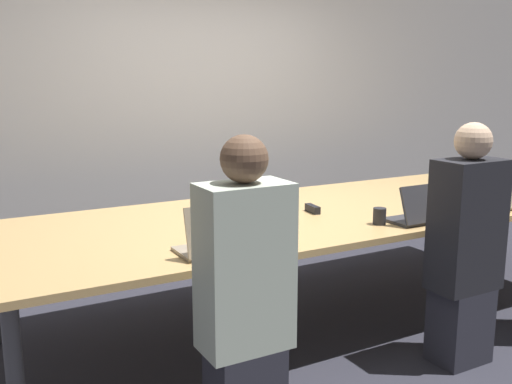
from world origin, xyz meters
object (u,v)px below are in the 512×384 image
Objects in this scene: cup_near_midright at (379,216)px; laptop_near_left at (215,240)px; bottle_near_left at (254,223)px; laptop_near_midright at (417,212)px; person_near_midright at (465,250)px; laptop_near_right at (499,199)px; person_near_left at (245,298)px; stapler at (313,209)px.

laptop_near_left is (-1.15, -0.07, 0.03)m from cup_near_midright.
bottle_near_left is at bearing -158.03° from laptop_near_left.
person_near_midright reaches higher than laptop_near_midright.
laptop_near_right reaches higher than bottle_near_left.
bottle_near_left is at bearing -122.14° from person_near_left.
stapler is at bearing -136.39° from person_near_left.
laptop_near_midright is at bearing -163.22° from person_near_left.
cup_near_midright is 0.50m from stapler.
laptop_near_left is 2.33× the size of stapler.
laptop_near_midright is at bearing -21.45° from cup_near_midright.
person_near_left is at bearing 11.43° from laptop_near_right.
laptop_near_midright reaches higher than cup_near_midright.
cup_near_midright is at bearing -64.89° from person_near_midright.
cup_near_midright is at bearing -176.61° from laptop_near_left.
laptop_near_left reaches higher than cup_near_midright.
cup_near_midright is 0.29× the size of laptop_near_left.
laptop_near_right is at bearing -4.29° from cup_near_midright.
person_near_midright is 1.45m from laptop_near_left.
person_near_left is 0.70m from bottle_near_left.
person_near_midright is 3.91× the size of laptop_near_left.
person_near_midright is at bearing 163.39° from laptop_near_left.
bottle_near_left reaches higher than stapler.
person_near_midright is at bearing -178.18° from person_near_left.
person_near_midright is at bearing -25.98° from bottle_near_left.
person_near_midright reaches higher than stapler.
laptop_near_midright is 1.34× the size of bottle_near_left.
stapler is (0.68, 0.42, -0.08)m from bottle_near_left.
laptop_near_midright is at bearing 179.15° from laptop_near_left.
person_near_left is (-1.45, -0.05, 0.00)m from person_near_midright.
laptop_near_right is 1.48× the size of bottle_near_left.
bottle_near_left reaches higher than cup_near_midright.
cup_near_midright is (-0.23, 0.48, 0.12)m from person_near_midright.
person_near_left is at bearing 81.42° from laptop_near_left.
laptop_near_right reaches higher than cup_near_midright.
laptop_near_right is 0.25× the size of person_near_midright.
bottle_near_left is (0.36, 0.58, 0.17)m from person_near_left.
laptop_near_midright is 0.87× the size of laptop_near_left.
laptop_near_right is 2.16m from laptop_near_left.
laptop_near_left is 0.32m from bottle_near_left.
person_near_midright is at bearing -60.02° from stapler.
laptop_near_right is 2.28m from person_near_left.
person_near_left is 1.45m from stapler.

